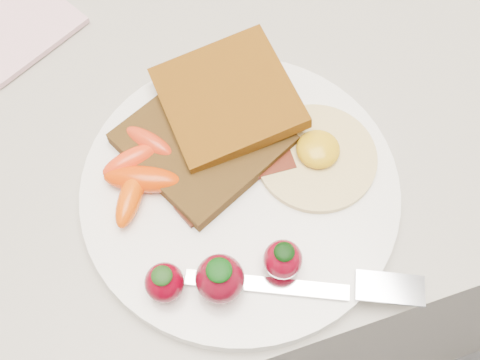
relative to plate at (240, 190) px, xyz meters
name	(u,v)px	position (x,y,z in m)	size (l,w,h in m)	color
counter	(220,222)	(0.02, 0.16, -0.46)	(2.00, 0.60, 0.90)	gray
plate	(240,190)	(0.00, 0.00, 0.00)	(0.27, 0.27, 0.02)	white
toast_lower	(203,140)	(-0.02, 0.05, 0.02)	(0.12, 0.12, 0.01)	black
toast_upper	(227,97)	(0.01, 0.07, 0.03)	(0.11, 0.11, 0.01)	#422008
fried_egg	(317,155)	(0.07, 0.00, 0.01)	(0.11, 0.11, 0.02)	beige
bacon_strips	(231,172)	(0.00, 0.01, 0.01)	(0.11, 0.08, 0.01)	#361509
baby_carrots	(139,172)	(-0.08, 0.03, 0.02)	(0.07, 0.10, 0.02)	red
strawberries	(222,274)	(-0.04, -0.08, 0.03)	(0.12, 0.05, 0.05)	#660010
fork	(323,286)	(0.03, -0.10, 0.01)	(0.18, 0.09, 0.00)	white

